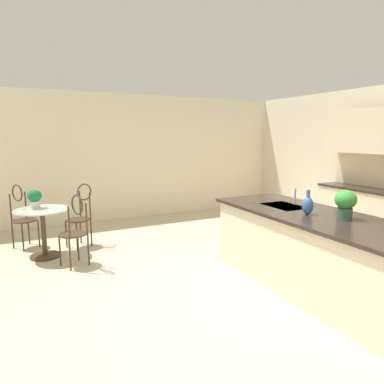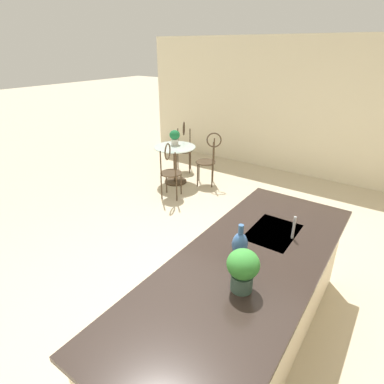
{
  "view_description": "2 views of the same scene",
  "coord_description": "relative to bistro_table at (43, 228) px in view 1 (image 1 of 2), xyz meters",
  "views": [
    {
      "loc": [
        3.14,
        -2.19,
        1.83
      ],
      "look_at": [
        -0.58,
        -0.33,
        1.14
      ],
      "focal_mm": 32.23,
      "sensor_mm": 36.0,
      "label": 1
    },
    {
      "loc": [
        2.21,
        1.65,
        2.49
      ],
      "look_at": [
        -0.7,
        -0.39,
        0.82
      ],
      "focal_mm": 29.21,
      "sensor_mm": 36.0,
      "label": 2
    }
  ],
  "objects": [
    {
      "name": "vase_on_counter",
      "position": [
        2.59,
        2.7,
        0.58
      ],
      "size": [
        0.13,
        0.13,
        0.29
      ],
      "color": "#386099",
      "rests_on": "kitchen_island"
    },
    {
      "name": "chair_by_island",
      "position": [
        -0.29,
        0.59,
        0.13
      ],
      "size": [
        0.51,
        0.52,
        1.04
      ],
      "color": "#3D2D1E",
      "rests_on": "ground"
    },
    {
      "name": "sink_faucet",
      "position": [
        2.09,
        2.97,
        0.58
      ],
      "size": [
        0.02,
        0.02,
        0.22
      ],
      "primitive_type": "cylinder",
      "color": "#B2B5BA",
      "rests_on": "kitchen_island"
    },
    {
      "name": "potted_plant_on_table",
      "position": [
        -0.11,
        -0.08,
        0.46
      ],
      "size": [
        0.2,
        0.2,
        0.28
      ],
      "color": "beige",
      "rests_on": "bistro_table"
    },
    {
      "name": "chair_near_window",
      "position": [
        0.62,
        0.37,
        0.13
      ],
      "size": [
        0.52,
        0.49,
        1.04
      ],
      "color": "#3D2D1E",
      "rests_on": "ground"
    },
    {
      "name": "chair_toward_desk",
      "position": [
        -0.65,
        -0.27,
        0.13
      ],
      "size": [
        0.52,
        0.52,
        1.04
      ],
      "color": "#3D2D1E",
      "rests_on": "ground"
    },
    {
      "name": "wall_left_window",
      "position": [
        -1.92,
        1.94,
        0.9
      ],
      "size": [
        0.12,
        7.8,
        2.7
      ],
      "primitive_type": "cube",
      "color": "beige",
      "rests_on": "ground"
    },
    {
      "name": "kitchen_island",
      "position": [
        2.64,
        2.79,
        0.02
      ],
      "size": [
        2.8,
        1.06,
        0.92
      ],
      "color": "beige",
      "rests_on": "ground"
    },
    {
      "name": "potted_plant_counter_near",
      "position": [
        2.94,
        2.89,
        0.66
      ],
      "size": [
        0.23,
        0.23,
        0.32
      ],
      "color": "#385147",
      "rests_on": "kitchen_island"
    },
    {
      "name": "ground_plane",
      "position": [
        2.34,
        1.94,
        -0.45
      ],
      "size": [
        40.0,
        40.0,
        0.0
      ],
      "primitive_type": "plane",
      "color": "beige"
    },
    {
      "name": "bistro_table",
      "position": [
        0.0,
        0.0,
        0.0
      ],
      "size": [
        0.8,
        0.8,
        0.74
      ],
      "color": "#3D2D1E",
      "rests_on": "ground"
    }
  ]
}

